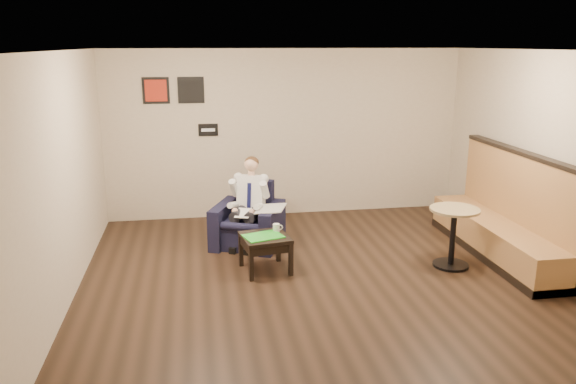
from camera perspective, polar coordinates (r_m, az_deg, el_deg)
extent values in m
plane|color=black|center=(7.07, 3.81, -9.19)|extent=(6.00, 6.00, 0.00)
cube|color=beige|center=(9.51, -0.21, 5.94)|extent=(6.00, 0.02, 2.80)
cube|color=beige|center=(3.90, 14.39, -7.90)|extent=(6.00, 0.02, 2.80)
cube|color=beige|center=(6.61, -22.18, 0.84)|extent=(0.02, 6.00, 2.80)
cube|color=beige|center=(7.87, 25.79, 2.56)|extent=(0.02, 6.00, 2.80)
cube|color=white|center=(6.45, 4.24, 14.15)|extent=(6.00, 6.00, 0.02)
cube|color=black|center=(9.36, -8.12, 6.27)|extent=(0.32, 0.02, 0.20)
cube|color=#B52916|center=(9.30, -13.27, 10.00)|extent=(0.42, 0.03, 0.42)
cube|color=black|center=(9.28, -9.83, 10.17)|extent=(0.42, 0.03, 0.42)
cube|color=black|center=(8.21, -4.10, -2.39)|extent=(1.20, 1.20, 0.89)
cube|color=white|center=(7.98, -4.56, -2.14)|extent=(0.29, 0.34, 0.01)
cube|color=silver|center=(7.97, -1.76, -1.67)|extent=(0.53, 0.59, 0.01)
cube|color=black|center=(7.33, -2.32, -6.24)|extent=(0.67, 0.67, 0.48)
cube|color=green|center=(7.21, -2.54, -4.51)|extent=(0.56, 0.47, 0.01)
cylinder|color=white|center=(7.40, -1.20, -3.64)|extent=(0.10, 0.10, 0.10)
cube|color=black|center=(7.41, -2.32, -3.98)|extent=(0.15, 0.08, 0.01)
cube|color=#A3723F|center=(8.25, 20.79, -1.27)|extent=(0.67, 2.82, 1.44)
cylinder|color=#9F8456|center=(7.73, 16.38, -4.46)|extent=(0.83, 0.83, 0.80)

